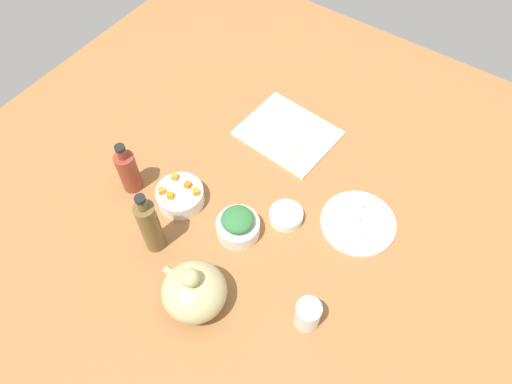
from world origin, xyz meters
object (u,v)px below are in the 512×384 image
(bowl_small_side, at_px, (286,216))
(teapot, at_px, (194,291))
(cutting_board, at_px, (288,133))
(plate_tofu, at_px, (358,223))
(bowl_greens, at_px, (238,228))
(bowl_carrots, at_px, (180,196))
(bottle_1, at_px, (128,171))
(bottle_0, at_px, (150,226))
(drinking_glass_0, at_px, (308,314))

(bowl_small_side, xyz_separation_m, teapot, (0.06, 0.35, 0.05))
(cutting_board, bearing_deg, plate_tofu, 153.73)
(bowl_greens, distance_m, bowl_small_side, 0.15)
(cutting_board, xyz_separation_m, bowl_carrots, (0.12, 0.41, 0.02))
(teapot, relative_size, bottle_1, 0.97)
(bowl_carrots, bearing_deg, cutting_board, -106.80)
(bottle_0, bearing_deg, drinking_glass_0, -173.77)
(bowl_carrots, distance_m, bottle_1, 0.17)
(bowl_greens, height_order, bottle_0, bottle_0)
(drinking_glass_0, bearing_deg, bowl_small_side, -47.42)
(teapot, xyz_separation_m, drinking_glass_0, (-0.27, -0.12, -0.02))
(bottle_1, height_order, drinking_glass_0, bottle_1)
(cutting_board, distance_m, bowl_carrots, 0.42)
(bowl_carrots, xyz_separation_m, teapot, (-0.24, 0.22, 0.04))
(bowl_small_side, distance_m, bottle_1, 0.48)
(cutting_board, relative_size, teapot, 1.61)
(cutting_board, distance_m, bowl_small_side, 0.33)
(cutting_board, distance_m, teapot, 0.64)
(bowl_carrots, distance_m, teapot, 0.33)
(cutting_board, xyz_separation_m, bottle_0, (0.09, 0.56, 0.10))
(bottle_0, relative_size, bottle_1, 1.26)
(bowl_carrots, xyz_separation_m, bowl_small_side, (-0.29, -0.12, -0.01))
(teapot, bearing_deg, cutting_board, -79.72)
(bottle_1, bearing_deg, teapot, 155.36)
(bowl_greens, bearing_deg, plate_tofu, -140.90)
(bowl_greens, distance_m, teapot, 0.24)
(bowl_carrots, height_order, drinking_glass_0, drinking_glass_0)
(bowl_small_side, bearing_deg, teapot, 80.61)
(plate_tofu, bearing_deg, bowl_small_side, 30.07)
(teapot, relative_size, bottle_0, 0.77)
(bowl_greens, relative_size, bottle_1, 0.66)
(bottle_0, height_order, bottle_1, bottle_0)
(bottle_0, bearing_deg, bowl_small_side, -132.89)
(bowl_carrots, distance_m, drinking_glass_0, 0.51)
(bottle_1, bearing_deg, bowl_small_side, -159.67)
(cutting_board, relative_size, plate_tofu, 1.35)
(teapot, bearing_deg, bowl_small_side, -99.39)
(plate_tofu, distance_m, bowl_carrots, 0.53)
(bowl_small_side, distance_m, teapot, 0.35)
(bowl_small_side, height_order, bottle_0, bottle_0)
(bowl_carrots, relative_size, teapot, 0.77)
(bowl_greens, relative_size, bowl_carrots, 0.88)
(bottle_0, height_order, drinking_glass_0, bottle_0)
(cutting_board, bearing_deg, drinking_glass_0, 126.80)
(plate_tofu, distance_m, bowl_small_side, 0.21)
(plate_tofu, distance_m, drinking_glass_0, 0.34)
(bowl_carrots, relative_size, bowl_small_side, 1.43)
(cutting_board, bearing_deg, bowl_carrots, 73.20)
(plate_tofu, xyz_separation_m, teapot, (0.24, 0.45, 0.06))
(plate_tofu, relative_size, bottle_1, 1.16)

